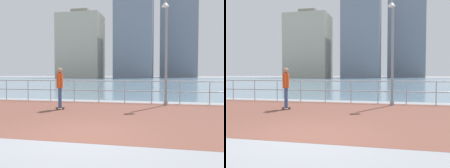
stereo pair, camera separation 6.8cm
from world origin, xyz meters
The scene contains 9 objects.
ground centered at (0.00, 40.00, 0.00)m, with size 220.00×220.00×0.00m, color gray.
brick_paving centered at (0.00, 3.03, 0.00)m, with size 28.00×7.41×0.01m, color brown.
harbor_water centered at (0.00, 51.73, 0.00)m, with size 180.00×88.00×0.00m, color #6B899E.
waterfront_railing centered at (0.00, 6.73, 0.80)m, with size 25.25×0.06×1.17m.
lamppost centered at (2.08, 5.97, 3.04)m, with size 0.36×0.82×5.49m.
skateboarder centered at (-2.33, 3.81, 1.07)m, with size 0.41×0.55×1.78m.
tower_concrete centered at (-29.08, 82.92, 12.30)m, with size 16.55×11.88×26.26m.
tower_slate centered at (8.78, 106.67, 21.63)m, with size 15.59×16.84×44.93m.
tower_glass centered at (-8.54, 87.13, 16.92)m, with size 14.01×16.79×35.51m.
Camera 2 is at (1.96, -5.55, 1.52)m, focal length 38.08 mm.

